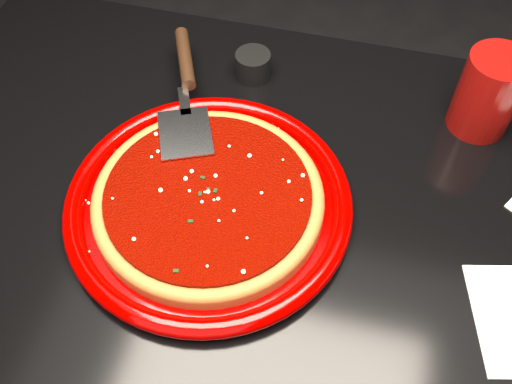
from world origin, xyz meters
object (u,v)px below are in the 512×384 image
Objects in this scene: pizza_server at (186,91)px; cup at (488,93)px; plate at (209,202)px; table at (265,322)px; ramekin at (253,65)px.

cup is at bearing -12.33° from pizza_server.
table is at bearing 8.86° from plate.
plate is 6.82× the size of ramekin.
pizza_server is 0.14m from ramekin.
table is 9.28× the size of cup.
cup is (0.28, 0.25, 0.44)m from table.
table is at bearing -67.01° from pizza_server.
pizza_server reaches higher than table.
ramekin is (-0.37, 0.02, -0.04)m from cup.
cup is at bearing 41.84° from table.
cup reaches higher than table.
plate is at bearing -88.16° from ramekin.
pizza_server is (-0.17, 0.16, 0.42)m from table.
plate is 3.09× the size of cup.
pizza_server is at bearing -124.88° from ramekin.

